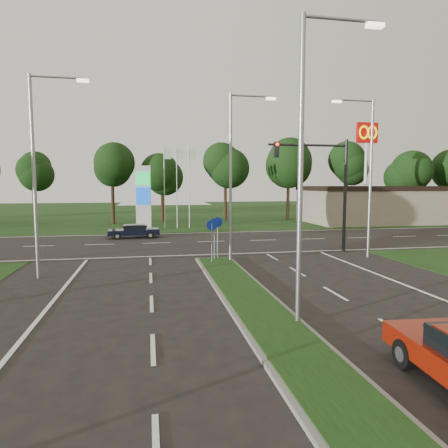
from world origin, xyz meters
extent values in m
cube|color=black|center=(0.00, 55.00, 0.00)|extent=(160.00, 50.00, 0.02)
cube|color=black|center=(0.00, 24.00, 0.00)|extent=(160.00, 12.00, 0.02)
cube|color=slate|center=(0.00, 4.00, 0.06)|extent=(2.00, 26.00, 0.12)
cube|color=gray|center=(22.00, 36.00, 2.00)|extent=(16.00, 9.00, 4.00)
cylinder|color=gray|center=(0.80, 6.00, 4.50)|extent=(0.16, 0.16, 9.00)
cylinder|color=gray|center=(1.90, 6.00, 8.90)|extent=(2.20, 0.10, 0.10)
cube|color=#FFF2CC|center=(3.00, 6.00, 8.80)|extent=(0.50, 0.22, 0.12)
cylinder|color=gray|center=(0.80, 16.00, 4.50)|extent=(0.16, 0.16, 9.00)
cylinder|color=gray|center=(1.90, 16.00, 8.90)|extent=(2.20, 0.10, 0.10)
cube|color=#FFF2CC|center=(3.00, 16.00, 8.80)|extent=(0.50, 0.22, 0.12)
cylinder|color=gray|center=(-8.50, 14.00, 4.50)|extent=(0.16, 0.16, 9.00)
cylinder|color=gray|center=(-7.40, 14.00, 8.90)|extent=(2.20, 0.10, 0.10)
cube|color=#FFF2CC|center=(-6.30, 14.00, 8.80)|extent=(0.50, 0.22, 0.12)
cylinder|color=gray|center=(9.00, 16.00, 4.50)|extent=(0.16, 0.16, 9.00)
cylinder|color=gray|center=(7.90, 16.00, 8.90)|extent=(2.20, 0.10, 0.10)
cube|color=#FFF2CC|center=(6.80, 16.00, 8.80)|extent=(0.50, 0.22, 0.12)
cylinder|color=black|center=(8.50, 18.00, 3.50)|extent=(0.20, 0.20, 7.00)
cylinder|color=black|center=(6.00, 18.00, 6.60)|extent=(5.00, 0.14, 0.14)
cube|color=black|center=(4.00, 18.00, 6.30)|extent=(0.28, 0.28, 0.90)
sphere|color=#FF190C|center=(4.00, 17.82, 6.60)|extent=(0.20, 0.20, 0.20)
cylinder|color=gray|center=(-0.30, 15.50, 1.10)|extent=(0.06, 0.06, 2.20)
cylinder|color=#0C26A5|center=(-0.30, 15.50, 2.10)|extent=(0.56, 0.04, 0.56)
cylinder|color=gray|center=(0.00, 16.50, 1.10)|extent=(0.06, 0.06, 2.20)
cylinder|color=#0C26A5|center=(0.00, 16.50, 2.10)|extent=(0.56, 0.04, 0.56)
cylinder|color=gray|center=(0.30, 17.20, 1.10)|extent=(0.06, 0.06, 2.20)
cylinder|color=#0C26A5|center=(0.30, 17.20, 2.10)|extent=(0.56, 0.04, 0.56)
cube|color=silver|center=(-4.00, 33.00, 3.00)|extent=(1.40, 0.30, 6.00)
cube|color=#0CA53F|center=(-4.00, 32.82, 4.80)|extent=(1.30, 0.08, 1.20)
cube|color=#0C3FBF|center=(-4.00, 32.82, 3.20)|extent=(1.30, 0.08, 1.60)
cylinder|color=silver|center=(-2.00, 34.00, 4.00)|extent=(0.08, 0.08, 8.00)
cube|color=#B2D8B2|center=(-1.65, 34.00, 7.20)|extent=(0.70, 0.02, 1.00)
cylinder|color=silver|center=(-0.80, 34.00, 4.00)|extent=(0.08, 0.08, 8.00)
cube|color=#B2D8B2|center=(-0.45, 34.00, 7.20)|extent=(0.70, 0.02, 1.00)
cylinder|color=silver|center=(0.40, 34.00, 4.00)|extent=(0.08, 0.08, 8.00)
cube|color=#B2D8B2|center=(0.75, 34.00, 7.20)|extent=(0.70, 0.02, 1.00)
cylinder|color=silver|center=(18.00, 32.00, 5.00)|extent=(0.30, 0.30, 10.00)
cube|color=#BF0C07|center=(18.00, 32.00, 9.40)|extent=(2.20, 0.35, 2.00)
torus|color=#FFC600|center=(17.55, 31.78, 9.40)|extent=(1.06, 0.16, 1.06)
torus|color=#FFC600|center=(18.45, 31.78, 9.40)|extent=(1.06, 0.16, 1.06)
cylinder|color=black|center=(0.00, 40.00, 2.20)|extent=(0.36, 0.36, 4.40)
sphere|color=black|center=(0.00, 40.00, 6.50)|extent=(6.00, 6.00, 6.00)
sphere|color=black|center=(0.30, 39.80, 7.50)|extent=(4.80, 4.80, 4.80)
cylinder|color=black|center=(2.15, 2.86, 0.34)|extent=(0.27, 0.69, 0.67)
cube|color=black|center=(-4.72, 27.26, 0.49)|extent=(3.98, 1.76, 0.40)
cube|color=black|center=(-4.64, 27.26, 0.87)|extent=(1.78, 1.43, 0.37)
cube|color=black|center=(-4.64, 27.26, 1.06)|extent=(1.46, 1.34, 0.04)
cylinder|color=black|center=(-5.94, 26.49, 0.28)|extent=(0.56, 0.20, 0.55)
cylinder|color=black|center=(-6.00, 27.93, 0.28)|extent=(0.56, 0.20, 0.55)
cylinder|color=black|center=(-3.44, 26.59, 0.28)|extent=(0.56, 0.20, 0.55)
cylinder|color=black|center=(-3.50, 28.03, 0.28)|extent=(0.56, 0.20, 0.55)
camera|label=1|loc=(-3.55, -5.02, 4.19)|focal=32.00mm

